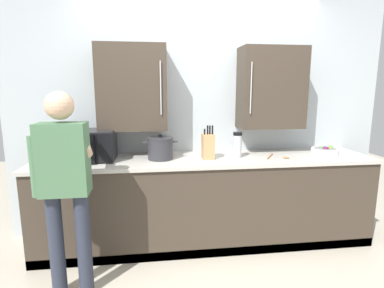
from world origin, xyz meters
The scene contains 9 objects.
back_wall_tiled centered at (0.00, 1.14, 1.37)m, with size 4.07×0.44×2.61m.
counter_unit centered at (0.00, 0.80, 0.45)m, with size 3.34×0.69×0.90m.
microwave_oven centered at (-1.19, 0.84, 1.04)m, with size 0.55×0.40×0.29m.
wooden_spoon centered at (0.71, 0.71, 0.91)m, with size 0.24×0.23×0.02m.
stock_pot centered at (-0.45, 0.79, 1.00)m, with size 0.35×0.25×0.24m.
fruit_bowl centered at (1.23, 0.76, 0.94)m, with size 0.27×0.27×0.10m.
knife_block centered at (0.01, 0.76, 1.02)m, with size 0.11×0.15×0.33m.
thermos_flask centered at (0.31, 0.77, 1.02)m, with size 0.09×0.09×0.25m.
person_figure centered at (-1.17, 0.13, 0.93)m, with size 0.44×0.53×1.56m.
Camera 1 is at (-0.51, -2.07, 1.57)m, focal length 28.06 mm.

